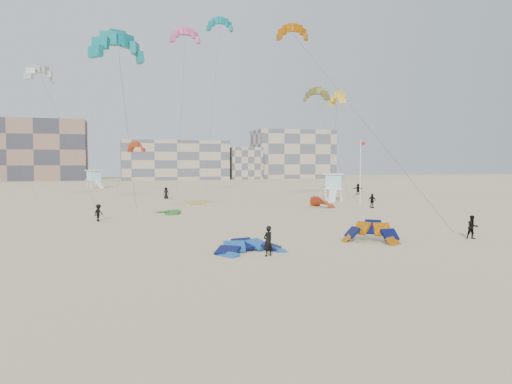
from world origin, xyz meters
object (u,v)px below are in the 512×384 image
object	(u,v)px
kite_ground_blue	(252,252)
kitesurfer_main	(268,241)
kite_ground_orange	(370,242)
lifeguard_tower_near	(334,187)

from	to	relation	value
kite_ground_blue	kitesurfer_main	world-z (taller)	kitesurfer_main
kite_ground_orange	lifeguard_tower_near	world-z (taller)	lifeguard_tower_near
kite_ground_blue	kite_ground_orange	world-z (taller)	kite_ground_orange
kite_ground_blue	kite_ground_orange	size ratio (longest dim) A/B	1.20
kite_ground_blue	kitesurfer_main	distance (m)	1.79
kite_ground_orange	kitesurfer_main	world-z (taller)	kite_ground_orange
kitesurfer_main	lifeguard_tower_near	distance (m)	42.34
kite_ground_orange	kitesurfer_main	size ratio (longest dim) A/B	2.14
kite_ground_orange	kitesurfer_main	distance (m)	8.82
kite_ground_orange	kitesurfer_main	bearing A→B (deg)	-120.40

